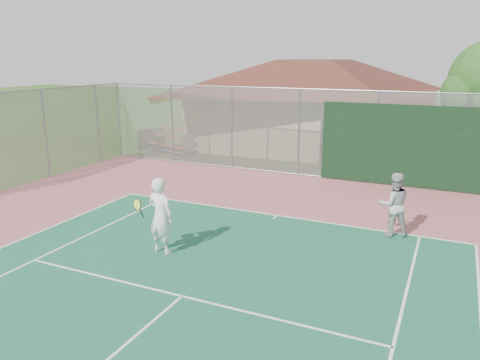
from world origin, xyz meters
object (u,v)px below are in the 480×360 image
at_px(bleachers, 173,140).
at_px(player_white_front, 160,216).
at_px(player_grey_back, 394,205).
at_px(clubhouse, 314,95).

distance_m(bleachers, player_white_front, 13.13).
bearing_deg(player_grey_back, bleachers, -57.56).
distance_m(clubhouse, player_grey_back, 12.97).
height_order(bleachers, player_grey_back, player_grey_back).
bearing_deg(clubhouse, player_grey_back, -66.29).
height_order(clubhouse, bleachers, clubhouse).
bearing_deg(clubhouse, bleachers, -150.09).
distance_m(clubhouse, bleachers, 7.70).
distance_m(bleachers, player_grey_back, 14.10).
xyz_separation_m(clubhouse, player_grey_back, (5.62, -11.53, -1.88)).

